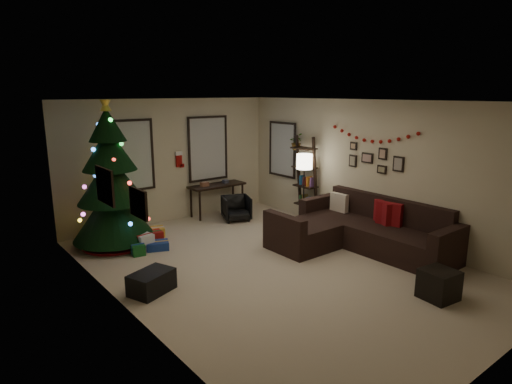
% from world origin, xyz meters
% --- Properties ---
extents(floor, '(7.00, 7.00, 0.00)m').
position_xyz_m(floor, '(0.00, 0.00, 0.00)').
color(floor, beige).
rests_on(floor, ground).
extents(ceiling, '(7.00, 7.00, 0.00)m').
position_xyz_m(ceiling, '(0.00, 0.00, 2.70)').
color(ceiling, white).
rests_on(ceiling, floor).
extents(wall_back, '(5.00, 0.00, 5.00)m').
position_xyz_m(wall_back, '(0.00, 3.50, 1.35)').
color(wall_back, beige).
rests_on(wall_back, floor).
extents(wall_front, '(5.00, 0.00, 5.00)m').
position_xyz_m(wall_front, '(0.00, -3.50, 1.35)').
color(wall_front, beige).
rests_on(wall_front, floor).
extents(wall_left, '(0.00, 7.00, 7.00)m').
position_xyz_m(wall_left, '(-2.50, 0.00, 1.35)').
color(wall_left, beige).
rests_on(wall_left, floor).
extents(wall_right, '(0.00, 7.00, 7.00)m').
position_xyz_m(wall_right, '(2.50, 0.00, 1.35)').
color(wall_right, beige).
rests_on(wall_right, floor).
extents(window_back_left, '(1.05, 0.06, 1.50)m').
position_xyz_m(window_back_left, '(-0.95, 3.47, 1.55)').
color(window_back_left, '#728CB2').
rests_on(window_back_left, wall_back).
extents(window_back_right, '(1.05, 0.06, 1.50)m').
position_xyz_m(window_back_right, '(0.95, 3.47, 1.55)').
color(window_back_right, '#728CB2').
rests_on(window_back_right, wall_back).
extents(window_right_wall, '(0.06, 0.90, 1.30)m').
position_xyz_m(window_right_wall, '(2.47, 2.55, 1.50)').
color(window_right_wall, '#728CB2').
rests_on(window_right_wall, wall_right).
extents(christmas_tree, '(1.51, 1.51, 2.81)m').
position_xyz_m(christmas_tree, '(-1.66, 2.66, 1.16)').
color(christmas_tree, black).
rests_on(christmas_tree, floor).
extents(presents, '(0.99, 1.01, 0.30)m').
position_xyz_m(presents, '(-1.16, 2.19, 0.11)').
color(presents, silver).
rests_on(presents, floor).
extents(sofa, '(2.09, 3.02, 0.92)m').
position_xyz_m(sofa, '(1.81, -0.30, 0.30)').
color(sofa, black).
rests_on(sofa, floor).
extents(pillow_red_a, '(0.21, 0.49, 0.47)m').
position_xyz_m(pillow_red_a, '(2.21, -0.66, 0.64)').
color(pillow_red_a, maroon).
rests_on(pillow_red_a, sofa).
extents(pillow_red_b, '(0.30, 0.46, 0.45)m').
position_xyz_m(pillow_red_b, '(2.21, -0.52, 0.64)').
color(pillow_red_b, maroon).
rests_on(pillow_red_b, sofa).
extents(pillow_cream, '(0.12, 0.40, 0.39)m').
position_xyz_m(pillow_cream, '(2.21, 0.53, 0.63)').
color(pillow_cream, beige).
rests_on(pillow_cream, sofa).
extents(ottoman_near, '(0.50, 0.50, 0.42)m').
position_xyz_m(ottoman_near, '(1.04, -2.32, 0.21)').
color(ottoman_near, black).
rests_on(ottoman_near, floor).
extents(ottoman_far, '(0.43, 0.43, 0.36)m').
position_xyz_m(ottoman_far, '(1.16, -2.30, 0.18)').
color(ottoman_far, black).
rests_on(ottoman_far, floor).
extents(desk, '(1.35, 0.48, 0.73)m').
position_xyz_m(desk, '(1.03, 3.22, 0.64)').
color(desk, black).
rests_on(desk, floor).
extents(desk_chair, '(0.70, 0.68, 0.56)m').
position_xyz_m(desk_chair, '(1.10, 2.57, 0.28)').
color(desk_chair, black).
rests_on(desk_chair, floor).
extents(bookshelf, '(0.30, 0.56, 1.91)m').
position_xyz_m(bookshelf, '(2.30, 1.58, 0.92)').
color(bookshelf, black).
rests_on(bookshelf, floor).
extents(potted_plant, '(0.56, 0.56, 0.47)m').
position_xyz_m(potted_plant, '(2.30, 1.93, 1.80)').
color(potted_plant, '#4C4C4C').
rests_on(potted_plant, bookshelf).
extents(floor_lamp, '(0.33, 0.33, 1.57)m').
position_xyz_m(floor_lamp, '(1.95, 1.29, 1.31)').
color(floor_lamp, black).
rests_on(floor_lamp, floor).
extents(art_map, '(0.04, 0.60, 0.50)m').
position_xyz_m(art_map, '(-2.48, 0.66, 1.59)').
color(art_map, black).
rests_on(art_map, wall_left).
extents(art_abstract, '(0.04, 0.45, 0.35)m').
position_xyz_m(art_abstract, '(-2.48, -0.42, 1.57)').
color(art_abstract, black).
rests_on(art_abstract, wall_left).
extents(gallery, '(0.03, 1.25, 0.54)m').
position_xyz_m(gallery, '(2.48, -0.07, 1.57)').
color(gallery, black).
rests_on(gallery, wall_right).
extents(garland, '(0.08, 1.90, 0.30)m').
position_xyz_m(garland, '(2.45, -0.01, 2.03)').
color(garland, '#A5140C').
rests_on(garland, wall_right).
extents(stocking_left, '(0.20, 0.05, 0.36)m').
position_xyz_m(stocking_left, '(-0.14, 3.57, 1.38)').
color(stocking_left, '#990F0C').
rests_on(stocking_left, wall_back).
extents(stocking_right, '(0.20, 0.05, 0.36)m').
position_xyz_m(stocking_right, '(0.19, 3.46, 1.37)').
color(stocking_right, '#990F0C').
rests_on(stocking_right, wall_back).
extents(storage_bin, '(0.73, 0.61, 0.31)m').
position_xyz_m(storage_bin, '(-2.01, 0.37, 0.16)').
color(storage_bin, black).
rests_on(storage_bin, floor).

